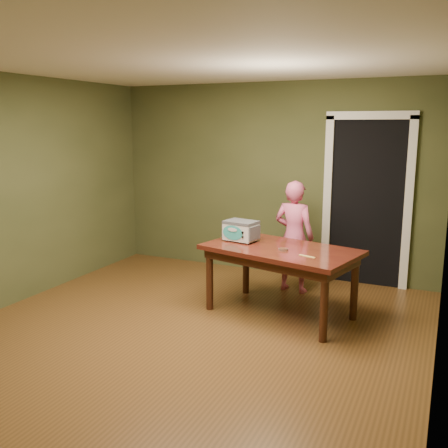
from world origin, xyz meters
name	(u,v)px	position (x,y,z in m)	size (l,w,h in m)	color
floor	(182,338)	(0.00, 0.00, 0.00)	(5.00, 5.00, 0.00)	brown
room_shell	(179,162)	(0.00, 0.00, 1.71)	(4.52, 5.02, 2.61)	#4B502A
doorway	(370,200)	(1.30, 2.78, 1.06)	(1.10, 0.66, 2.25)	black
dining_table	(281,257)	(0.66, 0.99, 0.65)	(1.76, 1.24, 0.75)	#3E130E
toy_oven	(241,230)	(0.15, 1.10, 0.88)	(0.41, 0.31, 0.23)	#4C4F54
baking_pan	(283,249)	(0.72, 0.89, 0.76)	(0.10, 0.10, 0.02)	silver
spatula	(307,256)	(1.01, 0.75, 0.75)	(0.18, 0.03, 0.01)	#F2CD69
child	(294,237)	(0.56, 1.82, 0.69)	(0.50, 0.33, 1.38)	#DA5982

